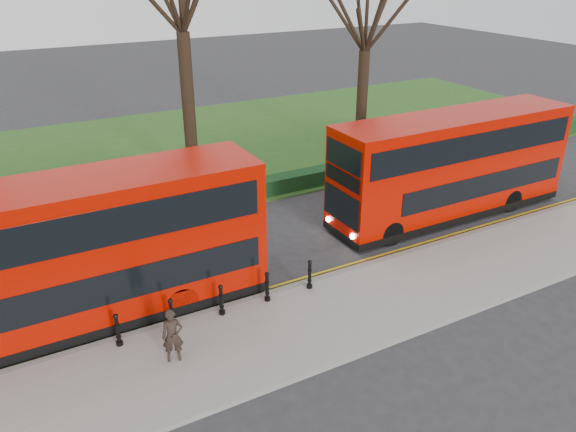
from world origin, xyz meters
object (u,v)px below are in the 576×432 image
bollard_row (221,300)px  bus_rear (452,166)px  bus_lead (70,257)px  pedestrian (173,336)px

bollard_row → bus_rear: bearing=12.0°
bus_lead → pedestrian: (1.90, -3.23, -1.37)m
bus_lead → bus_rear: size_ratio=1.04×
bus_lead → bollard_row: bearing=-25.5°
bus_lead → bus_rear: 15.43m
bus_lead → pedestrian: size_ratio=7.26×
bus_rear → bus_lead: bearing=-177.7°
bollard_row → pedestrian: bearing=-145.1°
bus_lead → bus_rear: bus_lead is taller
bus_rear → pedestrian: (-13.52, -3.84, -1.28)m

